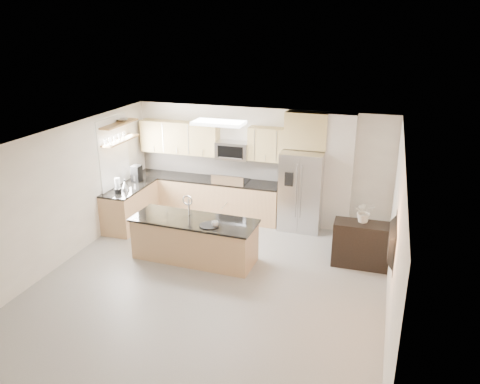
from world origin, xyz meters
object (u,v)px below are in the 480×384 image
(refrigerator, at_px, (302,190))
(kettle, at_px, (125,185))
(credenza, at_px, (362,245))
(flower_vase, at_px, (365,207))
(television, at_px, (389,241))
(cup, at_px, (215,224))
(coffee_maker, at_px, (136,174))
(range, at_px, (231,199))
(bowl, at_px, (122,120))
(island, at_px, (195,239))
(blender, at_px, (118,187))
(platter, at_px, (209,225))
(microwave, at_px, (233,150))

(refrigerator, relative_size, kettle, 7.13)
(credenza, xyz_separation_m, flower_vase, (-0.02, 0.08, 0.74))
(kettle, xyz_separation_m, television, (5.54, -1.83, 0.32))
(cup, distance_m, coffee_maker, 3.08)
(range, xyz_separation_m, bowl, (-2.25, -0.81, 1.91))
(island, height_order, blender, same)
(credenza, bearing_deg, bowl, 172.42)
(credenza, bearing_deg, island, -167.92)
(refrigerator, bearing_deg, blender, -158.74)
(refrigerator, relative_size, television, 1.65)
(range, bearing_deg, platter, -81.27)
(range, relative_size, credenza, 1.04)
(range, height_order, kettle, kettle)
(island, relative_size, kettle, 9.79)
(range, relative_size, island, 0.47)
(platter, bearing_deg, cup, 8.05)
(range, bearing_deg, flower_vase, -23.90)
(credenza, distance_m, bowl, 5.72)
(television, bearing_deg, refrigerator, 31.04)
(range, height_order, refrigerator, refrigerator)
(refrigerator, distance_m, coffee_maker, 3.81)
(microwave, relative_size, kettle, 3.04)
(flower_vase, height_order, television, television)
(flower_vase, xyz_separation_m, television, (0.43, -1.76, 0.17))
(range, xyz_separation_m, credenza, (3.10, -1.44, -0.04))
(microwave, relative_size, coffee_maker, 2.05)
(cup, xyz_separation_m, platter, (-0.11, -0.02, -0.04))
(coffee_maker, xyz_separation_m, flower_vase, (5.17, -0.72, 0.08))
(microwave, distance_m, platter, 2.62)
(island, distance_m, credenza, 3.21)
(refrigerator, bearing_deg, coffee_maker, -170.88)
(island, bearing_deg, bowl, 150.60)
(kettle, bearing_deg, bowl, 115.02)
(island, relative_size, platter, 6.52)
(range, bearing_deg, blender, -144.14)
(microwave, bearing_deg, credenza, -26.85)
(island, distance_m, platter, 0.61)
(cup, bearing_deg, refrigerator, 62.51)
(refrigerator, relative_size, flower_vase, 2.92)
(credenza, bearing_deg, platter, -162.52)
(island, bearing_deg, television, -13.31)
(island, distance_m, kettle, 2.26)
(platter, relative_size, kettle, 1.50)
(island, height_order, kettle, island)
(bowl, bearing_deg, island, -31.29)
(island, distance_m, bowl, 3.25)
(refrigerator, bearing_deg, credenza, -44.19)
(range, relative_size, refrigerator, 0.64)
(flower_vase, bearing_deg, refrigerator, 137.11)
(refrigerator, relative_size, credenza, 1.63)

